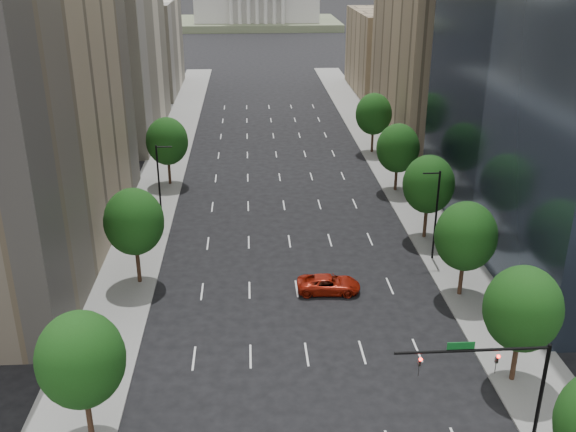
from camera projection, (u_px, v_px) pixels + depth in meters
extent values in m
cube|color=slate|center=(137.00, 245.00, 65.81)|extent=(6.00, 200.00, 0.15)
cube|color=slate|center=(438.00, 237.00, 67.59)|extent=(6.00, 200.00, 0.15)
cube|color=beige|center=(106.00, 21.00, 98.16)|extent=(14.00, 30.00, 35.00)
cube|color=beige|center=(142.00, 47.00, 131.83)|extent=(14.00, 26.00, 18.00)
cube|color=#8C7759|center=(436.00, 38.00, 99.23)|extent=(14.00, 30.00, 30.00)
cube|color=#8C7759|center=(389.00, 52.00, 132.32)|extent=(14.00, 26.00, 16.00)
cylinder|color=#382316|center=(515.00, 356.00, 44.66)|extent=(0.36, 0.36, 4.00)
ellipsoid|color=#16350E|center=(523.00, 309.00, 43.21)|extent=(5.20, 5.20, 5.98)
cylinder|color=#382316|center=(461.00, 275.00, 55.73)|extent=(0.36, 0.36, 3.90)
ellipsoid|color=#16350E|center=(466.00, 236.00, 54.32)|extent=(5.20, 5.20, 5.98)
cylinder|color=#382316|center=(425.00, 220.00, 66.75)|extent=(0.36, 0.36, 4.10)
ellipsoid|color=#16350E|center=(429.00, 184.00, 65.26)|extent=(5.20, 5.20, 5.98)
cylinder|color=#382316|center=(396.00, 176.00, 79.70)|extent=(0.36, 0.36, 3.80)
ellipsoid|color=#16350E|center=(398.00, 148.00, 78.32)|extent=(5.20, 5.20, 5.98)
cylinder|color=#382316|center=(372.00, 139.00, 94.40)|extent=(0.36, 0.36, 4.00)
ellipsoid|color=#16350E|center=(374.00, 114.00, 92.95)|extent=(5.20, 5.20, 5.98)
cylinder|color=#382316|center=(88.00, 412.00, 39.37)|extent=(0.36, 0.36, 4.00)
ellipsoid|color=#16350E|center=(81.00, 360.00, 37.92)|extent=(5.20, 5.20, 5.98)
cylinder|color=#382316|center=(138.00, 262.00, 57.76)|extent=(0.36, 0.36, 4.15)
ellipsoid|color=#16350E|center=(134.00, 222.00, 56.26)|extent=(5.20, 5.20, 5.98)
cylinder|color=#382316|center=(169.00, 170.00, 81.75)|extent=(0.36, 0.36, 3.95)
ellipsoid|color=#16350E|center=(167.00, 141.00, 80.32)|extent=(5.20, 5.20, 5.98)
cylinder|color=black|center=(436.00, 216.00, 61.17)|extent=(0.20, 0.20, 9.00)
cylinder|color=black|center=(431.00, 173.00, 59.47)|extent=(1.60, 0.14, 0.14)
cylinder|color=black|center=(159.00, 186.00, 68.83)|extent=(0.20, 0.20, 9.00)
cylinder|color=black|center=(164.00, 147.00, 67.22)|extent=(1.60, 0.14, 0.14)
cylinder|color=black|center=(541.00, 395.00, 38.50)|extent=(0.24, 0.24, 7.00)
cylinder|color=black|center=(472.00, 350.00, 36.97)|extent=(9.00, 0.18, 0.18)
imported|color=black|center=(497.00, 358.00, 37.27)|extent=(0.18, 0.22, 1.10)
imported|color=black|center=(420.00, 360.00, 37.01)|extent=(0.18, 0.22, 1.10)
sphere|color=#FF0C07|center=(499.00, 356.00, 37.02)|extent=(0.20, 0.20, 0.20)
sphere|color=#FF0C07|center=(421.00, 359.00, 36.77)|extent=(0.20, 0.20, 0.20)
cube|color=#0C591E|center=(461.00, 346.00, 36.79)|extent=(1.60, 0.06, 0.45)
cube|color=#596647|center=(257.00, 23.00, 241.25)|extent=(60.00, 40.00, 2.50)
cube|color=silver|center=(256.00, 3.00, 238.45)|extent=(44.00, 26.00, 12.00)
ellipsoid|color=olive|center=(80.00, 26.00, 532.03)|extent=(380.00, 342.00, 190.00)
ellipsoid|color=olive|center=(295.00, 29.00, 582.56)|extent=(440.00, 396.00, 240.00)
ellipsoid|color=olive|center=(468.00, 16.00, 626.45)|extent=(360.00, 324.00, 200.00)
imported|color=#9C1B0B|center=(329.00, 284.00, 56.72)|extent=(5.64, 2.86, 1.53)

